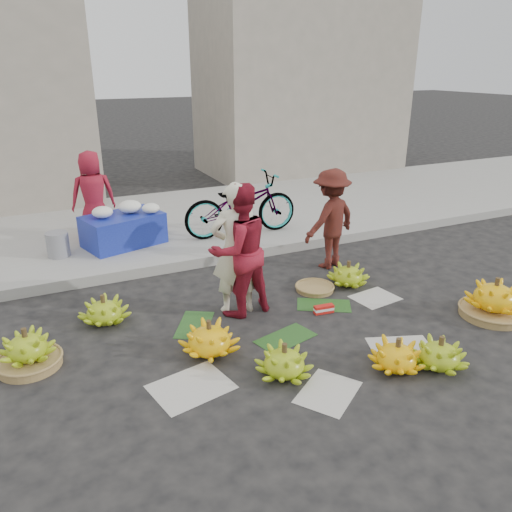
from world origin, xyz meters
name	(u,v)px	position (x,y,z in m)	size (l,w,h in m)	color
ground	(285,328)	(0.00, 0.00, 0.00)	(80.00, 80.00, 0.00)	black
curb	(216,257)	(0.00, 2.20, 0.07)	(40.00, 0.25, 0.15)	gray
sidewalk	(176,221)	(0.00, 4.30, 0.06)	(40.00, 4.00, 0.12)	gray
building_right	(300,75)	(4.50, 7.70, 2.50)	(5.00, 3.00, 5.00)	#9E9281
newspaper_scatter	(323,364)	(0.00, -0.80, 0.00)	(3.20, 1.80, 0.00)	beige
banana_leaves	(269,322)	(-0.10, 0.20, 0.00)	(2.00, 1.00, 0.00)	#1D4B19
banana_bunch_0	(209,339)	(-0.94, -0.13, 0.17)	(0.77, 0.77, 0.37)	yellow
banana_bunch_1	(284,362)	(-0.43, -0.79, 0.15)	(0.57, 0.57, 0.34)	#7DA617
banana_bunch_2	(397,356)	(0.60, -1.16, 0.15)	(0.65, 0.65, 0.34)	yellow
banana_bunch_3	(440,354)	(0.99, -1.31, 0.15)	(0.69, 0.69, 0.34)	#7DA617
banana_bunch_4	(494,300)	(2.34, -0.77, 0.21)	(0.79, 0.79, 0.49)	olive
banana_bunch_5	(348,274)	(1.32, 0.69, 0.15)	(0.56, 0.56, 0.34)	#7DA617
banana_bunch_6	(28,351)	(-2.63, 0.39, 0.18)	(0.62, 0.62, 0.42)	olive
banana_bunch_7	(104,311)	(-1.81, 0.99, 0.15)	(0.67, 0.67, 0.35)	#7DA617
basket_spare	(315,288)	(0.83, 0.73, 0.03)	(0.49, 0.49, 0.06)	olive
incense_stack	(324,309)	(0.59, 0.12, 0.06)	(0.24, 0.08, 0.10)	red
vendor_cream	(235,249)	(-0.33, 0.63, 0.79)	(0.57, 0.38, 1.57)	white
vendor_red	(239,251)	(-0.30, 0.58, 0.78)	(0.76, 0.59, 1.57)	#A5192A
man_striped	(331,219)	(1.44, 1.37, 0.72)	(0.93, 0.53, 1.43)	maroon
flower_table	(124,228)	(-1.13, 3.23, 0.40)	(1.31, 1.02, 0.67)	navy
grey_bucket	(58,244)	(-2.11, 3.12, 0.30)	(0.32, 0.32, 0.36)	gray
flower_vendor	(93,195)	(-1.46, 3.78, 0.82)	(0.69, 0.45, 1.41)	#A5192A
bicycle	(241,205)	(0.73, 2.92, 0.62)	(1.92, 0.67, 1.01)	gray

